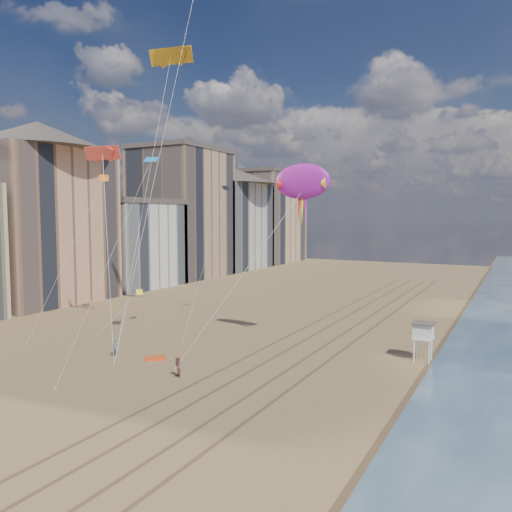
# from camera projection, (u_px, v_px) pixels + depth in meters

# --- Properties ---
(ground) EXTENTS (260.00, 260.00, 0.00)m
(ground) POSITION_uv_depth(u_px,v_px,m) (80.00, 454.00, 28.61)
(ground) COLOR brown
(ground) RESTS_ON ground
(wet_sand) EXTENTS (260.00, 260.00, 0.00)m
(wet_sand) POSITION_uv_depth(u_px,v_px,m) (488.00, 340.00, 54.83)
(wet_sand) COLOR #42301E
(wet_sand) RESTS_ON ground
(tracks) EXTENTS (7.68, 120.00, 0.01)m
(tracks) POSITION_uv_depth(u_px,v_px,m) (314.00, 343.00, 53.78)
(tracks) COLOR brown
(tracks) RESTS_ON ground
(buildings) EXTENTS (34.72, 131.35, 29.00)m
(buildings) POSITION_uv_depth(u_px,v_px,m) (165.00, 217.00, 106.69)
(buildings) COLOR #C6B284
(buildings) RESTS_ON ground
(lifeguard_stand) EXTENTS (2.04, 2.04, 3.68)m
(lifeguard_stand) POSITION_uv_depth(u_px,v_px,m) (423.00, 331.00, 46.80)
(lifeguard_stand) COLOR silver
(lifeguard_stand) RESTS_ON ground
(grounded_kite) EXTENTS (2.27, 2.18, 0.22)m
(grounded_kite) POSITION_uv_depth(u_px,v_px,m) (155.00, 358.00, 47.57)
(grounded_kite) COLOR #E84113
(grounded_kite) RESTS_ON ground
(show_kite) EXTENTS (6.35, 6.13, 21.05)m
(show_kite) POSITION_uv_depth(u_px,v_px,m) (302.00, 182.00, 49.42)
(show_kite) COLOR #9C1893
(show_kite) RESTS_ON ground
(kite_flyer_a) EXTENTS (0.70, 0.53, 1.74)m
(kite_flyer_a) POSITION_uv_depth(u_px,v_px,m) (115.00, 348.00, 48.27)
(kite_flyer_a) COLOR slate
(kite_flyer_a) RESTS_ON ground
(kite_flyer_b) EXTENTS (1.08, 1.07, 1.75)m
(kite_flyer_b) POSITION_uv_depth(u_px,v_px,m) (177.00, 367.00, 42.14)
(kite_flyer_b) COLOR #98534D
(kite_flyer_b) RESTS_ON ground
(parafoils) EXTENTS (16.97, 7.48, 19.62)m
(parafoils) POSITION_uv_depth(u_px,v_px,m) (166.00, 46.00, 55.21)
(parafoils) COLOR black
(parafoils) RESTS_ON ground
(small_kites) EXTENTS (16.01, 17.75, 15.62)m
(small_kites) POSITION_uv_depth(u_px,v_px,m) (145.00, 194.00, 56.33)
(small_kites) COLOR black
(small_kites) RESTS_ON ground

